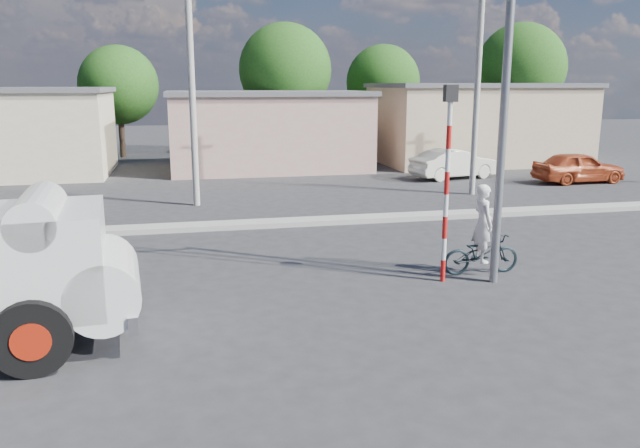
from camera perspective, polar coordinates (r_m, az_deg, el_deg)
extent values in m
plane|color=#2B2B2E|center=(12.18, -0.09, -8.35)|extent=(120.00, 120.00, 0.00)
cube|color=#99968E|center=(19.73, -5.07, 0.05)|extent=(40.00, 0.80, 0.16)
cylinder|color=black|center=(10.57, -24.82, -9.42)|extent=(1.23, 0.45, 1.20)
cylinder|color=red|center=(10.57, -24.82, -9.42)|extent=(0.62, 0.44, 0.59)
cylinder|color=black|center=(12.72, -23.60, -5.65)|extent=(1.23, 0.45, 1.20)
cylinder|color=red|center=(12.72, -23.60, -5.65)|extent=(0.62, 0.44, 0.59)
cube|color=silver|center=(11.36, -24.02, -2.92)|extent=(2.15, 2.40, 1.69)
cylinder|color=silver|center=(11.42, -19.17, -5.01)|extent=(1.39, 2.33, 1.20)
cylinder|color=silver|center=(11.19, -24.37, 0.85)|extent=(0.96, 2.30, 0.76)
cube|color=silver|center=(11.54, -16.83, -6.94)|extent=(0.36, 2.35, 0.31)
imported|color=black|center=(15.11, 14.51, -2.64)|extent=(1.86, 0.66, 0.97)
imported|color=white|center=(15.00, 14.60, -1.06)|extent=(0.44, 0.67, 1.83)
imported|color=white|center=(30.35, 12.17, 5.41)|extent=(4.47, 2.37, 1.40)
imported|color=#B0431F|center=(30.70, 22.56, 4.82)|extent=(4.16, 1.77, 1.40)
cylinder|color=red|center=(14.41, 11.17, -4.19)|extent=(0.11, 0.11, 0.50)
cylinder|color=white|center=(14.27, 11.25, -2.27)|extent=(0.11, 0.11, 0.50)
cylinder|color=red|center=(14.16, 11.34, -0.31)|extent=(0.11, 0.11, 0.50)
cylinder|color=white|center=(14.06, 11.42, 1.67)|extent=(0.11, 0.11, 0.50)
cylinder|color=red|center=(13.97, 11.51, 3.69)|extent=(0.11, 0.11, 0.50)
cylinder|color=white|center=(13.90, 11.60, 5.72)|extent=(0.11, 0.11, 0.50)
cylinder|color=red|center=(13.86, 11.69, 7.78)|extent=(0.11, 0.11, 0.50)
cylinder|color=white|center=(13.82, 11.79, 9.84)|extent=(0.11, 0.11, 0.50)
cube|color=black|center=(13.81, 11.87, 11.62)|extent=(0.28, 0.18, 0.36)
cylinder|color=slate|center=(14.03, 16.65, 12.69)|extent=(0.18, 0.18, 9.00)
cube|color=tan|center=(33.50, -4.87, 8.37)|extent=(10.00, 7.00, 3.80)
cube|color=#59595B|center=(33.41, -4.93, 11.82)|extent=(10.30, 7.30, 0.24)
cube|color=tan|center=(37.03, 14.08, 8.75)|extent=(11.00, 7.00, 4.20)
cube|color=#59595B|center=(36.96, 14.27, 12.18)|extent=(11.30, 7.30, 0.24)
cylinder|color=#38281E|center=(40.35, -17.69, 8.31)|extent=(0.36, 0.36, 3.47)
sphere|color=#2F651E|center=(40.27, -17.94, 12.00)|extent=(4.71, 4.71, 4.71)
cylinder|color=#38281E|center=(39.70, -3.15, 9.34)|extent=(0.36, 0.36, 4.20)
sphere|color=#2F651E|center=(39.65, -3.21, 13.89)|extent=(5.70, 5.70, 5.70)
cylinder|color=#38281E|center=(43.32, 5.70, 9.20)|extent=(0.36, 0.36, 3.64)
sphere|color=#2F651E|center=(43.25, 5.78, 12.81)|extent=(4.94, 4.94, 4.94)
cylinder|color=#38281E|center=(45.14, 17.60, 9.28)|extent=(0.36, 0.36, 4.37)
sphere|color=#2F651E|center=(45.10, 17.88, 13.43)|extent=(5.93, 5.93, 5.93)
cylinder|color=#99968E|center=(23.12, -11.61, 11.48)|extent=(0.24, 0.24, 8.00)
cylinder|color=#99968E|center=(25.79, 14.16, 11.45)|extent=(0.24, 0.24, 8.00)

